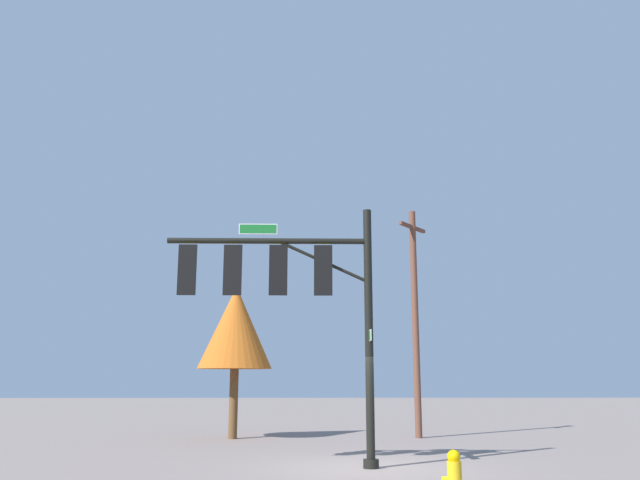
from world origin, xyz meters
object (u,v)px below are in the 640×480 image
at_px(signal_pole_assembly, 284,285).
at_px(tree_near, 236,328).
at_px(utility_pole, 415,316).
at_px(fire_hydrant, 454,476).

bearing_deg(signal_pole_assembly, tree_near, -75.51).
distance_m(signal_pole_assembly, tree_near, 7.87).
bearing_deg(utility_pole, tree_near, 1.72).
relative_size(signal_pole_assembly, tree_near, 1.16).
bearing_deg(tree_near, fire_hydrant, 112.84).
bearing_deg(fire_hydrant, utility_pole, -96.89).
relative_size(signal_pole_assembly, utility_pole, 0.75).
relative_size(utility_pole, fire_hydrant, 9.78).
height_order(utility_pole, fire_hydrant, utility_pole).
height_order(utility_pole, tree_near, utility_pole).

